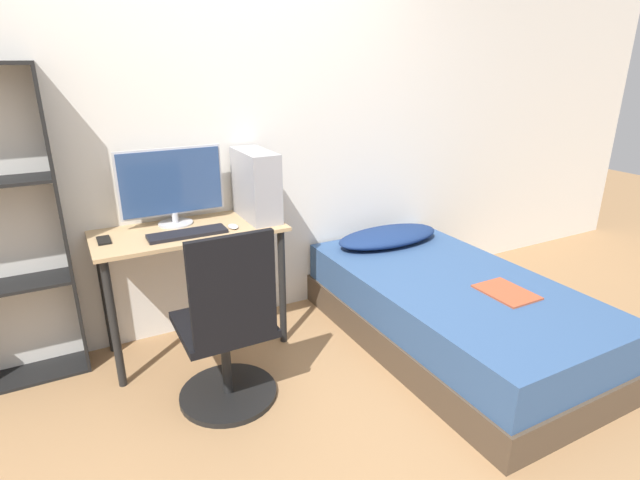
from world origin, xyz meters
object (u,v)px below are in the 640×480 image
(office_chair, at_px, (228,340))
(pc_tower, at_px, (256,185))
(monitor, at_px, (172,185))
(keyboard, at_px, (187,234))
(bed, at_px, (451,312))

(office_chair, relative_size, pc_tower, 2.36)
(monitor, relative_size, keyboard, 1.39)
(office_chair, bearing_deg, keyboard, 93.60)
(bed, xyz_separation_m, pc_tower, (-0.99, 0.74, 0.77))
(monitor, distance_m, pc_tower, 0.49)
(office_chair, height_order, keyboard, office_chair)
(pc_tower, bearing_deg, monitor, 166.83)
(bed, relative_size, monitor, 3.19)
(keyboard, bearing_deg, monitor, 92.93)
(bed, bearing_deg, keyboard, 157.18)
(bed, bearing_deg, office_chair, 176.82)
(keyboard, bearing_deg, office_chair, -86.40)
(office_chair, relative_size, keyboard, 2.27)
(office_chair, height_order, bed, office_chair)
(monitor, xyz_separation_m, keyboard, (0.01, -0.24, -0.23))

